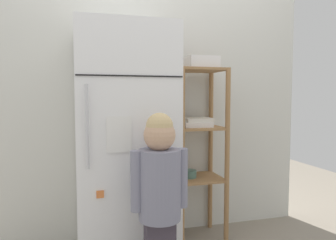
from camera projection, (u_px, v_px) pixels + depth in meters
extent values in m
cube|color=silver|center=(151.00, 105.00, 2.48)|extent=(2.57, 0.03, 2.06)
cube|color=white|center=(125.00, 143.00, 2.13)|extent=(0.64, 0.56, 1.56)
cube|color=black|center=(131.00, 76.00, 1.83)|extent=(0.63, 0.01, 0.01)
cylinder|color=silver|center=(87.00, 127.00, 1.76)|extent=(0.02, 0.02, 0.48)
cube|color=white|center=(119.00, 134.00, 1.83)|extent=(0.15, 0.00, 0.21)
cube|color=#7137ED|center=(159.00, 130.00, 1.90)|extent=(0.03, 0.01, 0.03)
cube|color=red|center=(153.00, 140.00, 1.89)|extent=(0.04, 0.02, 0.04)
cube|color=orange|center=(100.00, 194.00, 1.83)|extent=(0.04, 0.01, 0.04)
cube|color=#D91372|center=(157.00, 172.00, 1.91)|extent=(0.04, 0.02, 0.04)
cylinder|color=gray|center=(160.00, 185.00, 1.74)|extent=(0.24, 0.24, 0.39)
sphere|color=gray|center=(157.00, 149.00, 1.79)|extent=(0.10, 0.10, 0.10)
sphere|color=tan|center=(160.00, 135.00, 1.72)|extent=(0.18, 0.18, 0.18)
sphere|color=tan|center=(160.00, 126.00, 1.71)|extent=(0.15, 0.15, 0.15)
cylinder|color=gray|center=(136.00, 181.00, 1.70)|extent=(0.07, 0.07, 0.33)
cylinder|color=gray|center=(182.00, 178.00, 1.77)|extent=(0.07, 0.07, 0.33)
cylinder|color=#9E7247|center=(182.00, 160.00, 2.21)|extent=(0.04, 0.04, 1.30)
cylinder|color=#9E7247|center=(227.00, 157.00, 2.30)|extent=(0.04, 0.04, 1.30)
cylinder|color=#9E7247|center=(170.00, 152.00, 2.50)|extent=(0.04, 0.04, 1.30)
cylinder|color=#9E7247|center=(211.00, 150.00, 2.59)|extent=(0.04, 0.04, 1.30)
cube|color=#9E7247|center=(198.00, 70.00, 2.35)|extent=(0.36, 0.32, 0.02)
cube|color=#9E7247|center=(198.00, 128.00, 2.39)|extent=(0.36, 0.32, 0.02)
cube|color=#9E7247|center=(197.00, 178.00, 2.41)|extent=(0.36, 0.32, 0.02)
cube|color=white|center=(196.00, 124.00, 2.37)|extent=(0.22, 0.20, 0.04)
cube|color=silver|center=(197.00, 120.00, 2.38)|extent=(0.21, 0.19, 0.03)
cylinder|color=#4C7266|center=(189.00, 174.00, 2.39)|extent=(0.11, 0.11, 0.06)
cube|color=white|center=(201.00, 69.00, 2.37)|extent=(0.23, 0.18, 0.01)
cube|color=white|center=(206.00, 62.00, 2.28)|extent=(0.23, 0.01, 0.09)
cube|color=white|center=(197.00, 64.00, 2.45)|extent=(0.23, 0.01, 0.09)
cube|color=white|center=(187.00, 62.00, 2.33)|extent=(0.01, 0.18, 0.09)
cube|color=white|center=(215.00, 63.00, 2.39)|extent=(0.01, 0.18, 0.09)
sphere|color=#B21F13|center=(205.00, 64.00, 2.38)|extent=(0.06, 0.06, 0.06)
sphere|color=#C0471C|center=(199.00, 64.00, 2.39)|extent=(0.07, 0.07, 0.07)
sphere|color=#C05A30|center=(198.00, 63.00, 2.34)|extent=(0.07, 0.07, 0.07)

